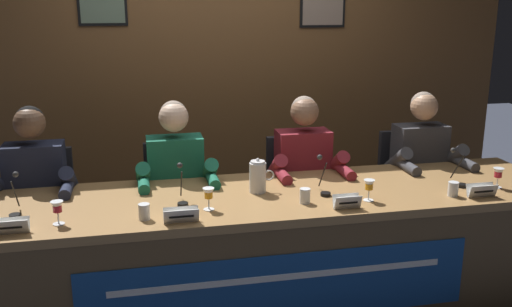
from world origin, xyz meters
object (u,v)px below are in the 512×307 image
at_px(nameplate_center_right, 347,202).
at_px(water_pitcher_central, 258,177).
at_px(microphone_center_left, 182,191).
at_px(panelist_center_right, 306,173).
at_px(conference_table, 260,237).
at_px(juice_glass_center_right, 369,186).
at_px(panelist_far_left, 35,191).
at_px(water_cup_center_left, 144,213).
at_px(panelist_center_left, 177,182).
at_px(water_cup_far_right, 453,190).
at_px(chair_center_right, 297,202).
at_px(nameplate_far_left, 8,227).
at_px(nameplate_center_left, 181,215).
at_px(water_cup_center_right, 305,197).
at_px(chair_far_right, 408,194).
at_px(juice_glass_center_left, 209,195).
at_px(document_stack_far_left, 4,224).
at_px(panelist_far_right, 424,166).
at_px(microphone_center_right, 324,182).
at_px(chair_center_left, 176,211).
at_px(juice_glass_far_left, 57,208).
at_px(microphone_far_right, 459,173).
at_px(nameplate_far_right, 482,191).
at_px(chair_far_left, 44,221).
at_px(microphone_far_left, 15,202).
at_px(juice_glass_far_right, 498,174).

relative_size(nameplate_center_right, water_pitcher_central, 0.72).
distance_m(microphone_center_left, panelist_center_right, 1.00).
xyz_separation_m(conference_table, juice_glass_center_right, (0.60, -0.12, 0.31)).
height_order(panelist_far_left, water_cup_center_left, panelist_far_left).
distance_m(conference_table, juice_glass_center_right, 0.69).
xyz_separation_m(panelist_center_left, water_cup_far_right, (1.55, -0.68, 0.06)).
distance_m(chair_center_right, water_cup_far_right, 1.17).
xyz_separation_m(nameplate_far_left, nameplate_center_left, (0.84, -0.03, 0.00)).
bearing_deg(water_cup_center_left, panelist_center_left, 72.25).
relative_size(conference_table, water_cup_center_right, 44.32).
bearing_deg(chair_center_right, chair_far_right, 0.00).
relative_size(panelist_far_left, nameplate_far_left, 6.28).
bearing_deg(conference_table, juice_glass_center_left, -166.27).
bearing_deg(juice_glass_center_right, nameplate_center_right, -149.69).
relative_size(water_pitcher_central, document_stack_far_left, 0.96).
bearing_deg(chair_far_right, microphone_center_left, -158.60).
bearing_deg(juice_glass_center_left, water_cup_center_right, -0.77).
bearing_deg(microphone_center_left, panelist_far_right, 15.50).
height_order(microphone_center_right, document_stack_far_left, microphone_center_right).
distance_m(chair_center_left, chair_center_right, 0.87).
xyz_separation_m(juice_glass_far_left, microphone_far_right, (2.34, 0.15, -0.01)).
distance_m(juice_glass_far_left, nameplate_center_right, 1.52).
bearing_deg(nameplate_far_right, chair_center_right, 131.91).
bearing_deg(water_pitcher_central, chair_far_left, 156.51).
distance_m(panelist_center_left, water_cup_center_right, 0.91).
height_order(juice_glass_center_left, nameplate_center_right, juice_glass_center_left).
relative_size(panelist_far_right, water_pitcher_central, 5.81).
distance_m(panelist_far_left, water_pitcher_central, 1.38).
relative_size(panelist_center_left, panelist_center_right, 1.00).
bearing_deg(microphone_far_right, nameplate_center_right, -163.10).
height_order(microphone_center_left, microphone_center_right, same).
bearing_deg(water_cup_center_right, water_pitcher_central, 132.26).
relative_size(microphone_center_right, microphone_far_right, 1.00).
xyz_separation_m(nameplate_far_left, chair_far_right, (2.61, 0.94, -0.34)).
height_order(chair_center_left, microphone_center_left, microphone_center_left).
height_order(chair_far_right, water_pitcher_central, water_pitcher_central).
bearing_deg(panelist_far_left, water_cup_center_left, -46.32).
distance_m(chair_center_left, juice_glass_center_right, 1.40).
distance_m(panelist_center_left, water_cup_far_right, 1.70).
relative_size(juice_glass_far_left, water_cup_far_right, 1.46).
bearing_deg(nameplate_center_left, juice_glass_center_left, 43.99).
xyz_separation_m(microphone_far_left, juice_glass_far_right, (2.78, -0.13, 0.01)).
relative_size(chair_center_left, water_cup_far_right, 10.51).
relative_size(nameplate_far_left, water_pitcher_central, 0.93).
bearing_deg(nameplate_center_left, water_cup_center_right, 11.97).
relative_size(microphone_center_left, water_cup_center_right, 2.54).
bearing_deg(chair_center_left, chair_center_right, 0.00).
bearing_deg(microphone_center_left, panelist_far_left, 150.77).
distance_m(water_cup_center_right, microphone_far_right, 1.03).
xyz_separation_m(panelist_center_right, juice_glass_far_right, (1.03, -0.60, 0.11)).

